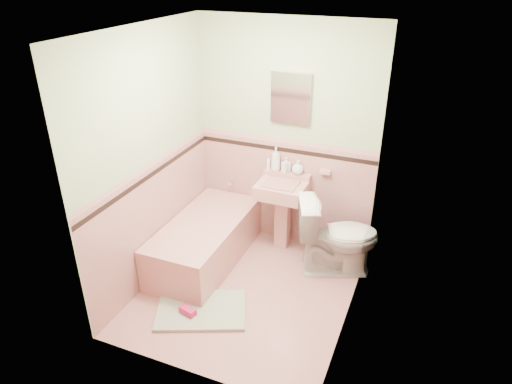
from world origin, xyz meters
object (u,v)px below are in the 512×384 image
at_px(medicine_cabinet, 291,98).
at_px(shoe, 188,311).
at_px(bathtub, 205,242).
at_px(sink, 281,217).
at_px(soap_bottle_right, 298,167).
at_px(soap_bottle_mid, 286,165).
at_px(toilet, 338,236).
at_px(soap_bottle_left, 276,159).
at_px(bucket, 320,252).

distance_m(medicine_cabinet, shoe, 2.33).
xyz_separation_m(bathtub, shoe, (0.27, -0.87, -0.16)).
distance_m(sink, medicine_cabinet, 1.30).
xyz_separation_m(soap_bottle_right, shoe, (-0.53, -1.58, -0.90)).
xyz_separation_m(soap_bottle_mid, shoe, (-0.39, -1.58, -0.90)).
bearing_deg(soap_bottle_right, medicine_cabinet, 165.44).
height_order(sink, toilet, toilet).
xyz_separation_m(soap_bottle_left, shoe, (-0.27, -1.58, -0.95)).
bearing_deg(medicine_cabinet, shoe, -104.30).
relative_size(bucket, shoe, 1.42).
distance_m(soap_bottle_mid, shoe, 1.86).
bearing_deg(soap_bottle_left, medicine_cabinet, 12.18).
height_order(sink, bucket, sink).
bearing_deg(medicine_cabinet, bucket, -29.94).
xyz_separation_m(bathtub, soap_bottle_right, (0.80, 0.71, 0.74)).
xyz_separation_m(medicine_cabinet, soap_bottle_right, (0.12, -0.03, -0.74)).
xyz_separation_m(soap_bottle_right, toilet, (0.56, -0.35, -0.54)).
bearing_deg(bathtub, soap_bottle_left, 52.69).
relative_size(soap_bottle_right, toilet, 0.19).
bearing_deg(soap_bottle_left, toilet, -23.06).
xyz_separation_m(toilet, shoe, (-1.09, -1.23, -0.36)).
relative_size(bathtub, toilet, 1.78).
bearing_deg(soap_bottle_mid, soap_bottle_right, 0.00).
distance_m(sink, shoe, 1.50).
bearing_deg(bathtub, toilet, 14.88).
xyz_separation_m(sink, soap_bottle_mid, (-0.02, 0.18, 0.55)).
bearing_deg(soap_bottle_mid, bathtub, -133.00).
bearing_deg(bathtub, bucket, 21.56).
bearing_deg(soap_bottle_right, soap_bottle_left, 180.00).
bearing_deg(medicine_cabinet, soap_bottle_right, -14.56).
relative_size(soap_bottle_mid, toilet, 0.21).
bearing_deg(sink, soap_bottle_mid, 95.68).
xyz_separation_m(soap_bottle_left, soap_bottle_right, (0.25, 0.00, -0.06)).
height_order(soap_bottle_left, shoe, soap_bottle_left).
distance_m(medicine_cabinet, bucket, 1.68).
height_order(soap_bottle_left, bucket, soap_bottle_left).
xyz_separation_m(medicine_cabinet, soap_bottle_mid, (-0.02, -0.03, -0.73)).
relative_size(medicine_cabinet, soap_bottle_mid, 3.07).
xyz_separation_m(bathtub, soap_bottle_left, (0.54, 0.71, 0.79)).
distance_m(soap_bottle_right, bucket, 0.96).
relative_size(toilet, bucket, 3.70).
bearing_deg(toilet, soap_bottle_right, 36.21).
xyz_separation_m(bathtub, bucket, (1.17, 0.46, -0.11)).
bearing_deg(toilet, shoe, 116.39).
relative_size(bathtub, bucket, 6.60).
xyz_separation_m(sink, shoe, (-0.41, -1.40, -0.35)).
bearing_deg(shoe, bathtub, 121.46).
xyz_separation_m(medicine_cabinet, bucket, (0.49, -0.28, -1.59)).
height_order(soap_bottle_mid, bucket, soap_bottle_mid).
xyz_separation_m(sink, soap_bottle_right, (0.12, 0.18, 0.55)).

